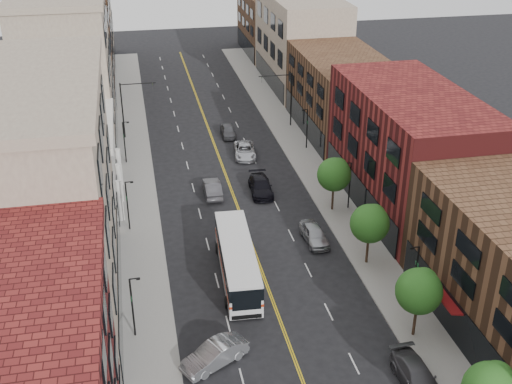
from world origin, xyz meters
TOP-DOWN VIEW (x-y plane):
  - sidewalk_left at (-10.00, 35.00)m, footprint 4.00×110.00m
  - sidewalk_right at (10.00, 35.00)m, footprint 4.00×110.00m
  - bldg_l_tanoffice at (-17.00, 13.00)m, footprint 10.00×22.00m
  - bldg_l_white at (-17.00, 31.00)m, footprint 10.00×14.00m
  - bldg_l_far_a at (-17.00, 48.00)m, footprint 10.00×20.00m
  - bldg_l_far_b at (-17.00, 68.00)m, footprint 10.00×20.00m
  - bldg_l_far_c at (-17.00, 86.00)m, footprint 10.00×16.00m
  - bldg_r_mid at (17.00, 24.00)m, footprint 10.00×22.00m
  - bldg_r_far_a at (17.00, 45.00)m, footprint 10.00×20.00m
  - bldg_r_far_b at (17.00, 66.00)m, footprint 10.00×22.00m
  - bldg_r_far_c at (17.00, 86.00)m, footprint 10.00×18.00m
  - tree_r_1 at (9.39, 4.07)m, footprint 3.40×3.40m
  - tree_r_2 at (9.39, 14.07)m, footprint 3.40×3.40m
  - tree_r_3 at (9.39, 24.07)m, footprint 3.40×3.40m
  - lamp_l_1 at (-10.95, 8.00)m, footprint 0.81×0.55m
  - lamp_l_2 at (-10.95, 24.00)m, footprint 0.81×0.55m
  - lamp_l_3 at (-10.95, 40.00)m, footprint 0.81×0.55m
  - lamp_r_1 at (10.95, 8.00)m, footprint 0.81×0.55m
  - lamp_r_2 at (10.95, 24.00)m, footprint 0.81×0.55m
  - lamp_r_3 at (10.95, 40.00)m, footprint 0.81×0.55m
  - signal_mast_left at (-10.27, 48.00)m, footprint 4.49×0.18m
  - signal_mast_right at (10.27, 48.00)m, footprint 4.49×0.18m
  - city_bus at (-2.21, 14.16)m, footprint 3.45×12.34m
  - car_angle_b at (-5.60, 3.92)m, footprint 5.20×3.93m
  - car_parked_mid at (7.40, -0.87)m, footprint 2.40×5.41m
  - car_parked_far at (5.80, 18.47)m, footprint 2.10×4.81m
  - car_lane_behind at (-2.16, 29.86)m, footprint 1.78×4.92m
  - car_lane_a at (2.97, 29.29)m, footprint 2.54×5.61m
  - car_lane_b at (3.09, 39.27)m, footprint 3.12×5.68m
  - car_lane_c at (2.14, 46.09)m, footprint 1.86×4.34m

SIDE VIEW (x-z plane):
  - sidewalk_left at x=-10.00m, z-range 0.00..0.15m
  - sidewalk_right at x=10.00m, z-range 0.00..0.15m
  - car_lane_c at x=2.14m, z-range 0.00..1.46m
  - car_lane_b at x=3.09m, z-range 0.00..1.51m
  - car_parked_mid at x=7.40m, z-range 0.00..1.54m
  - car_lane_a at x=2.97m, z-range 0.00..1.60m
  - car_lane_behind at x=-2.16m, z-range 0.00..1.61m
  - car_parked_far at x=5.80m, z-range 0.00..1.61m
  - car_angle_b at x=-5.60m, z-range 0.00..1.64m
  - city_bus at x=-2.21m, z-range 0.26..3.40m
  - lamp_l_1 at x=-10.95m, z-range 0.45..5.50m
  - lamp_l_2 at x=-10.95m, z-range 0.45..5.50m
  - lamp_l_3 at x=-10.95m, z-range 0.45..5.50m
  - lamp_r_1 at x=10.95m, z-range 0.45..5.50m
  - lamp_r_2 at x=10.95m, z-range 0.45..5.50m
  - lamp_r_3 at x=10.95m, z-range 0.45..5.50m
  - bldg_l_white at x=-17.00m, z-range 0.00..8.00m
  - tree_r_1 at x=9.39m, z-range 1.33..6.92m
  - tree_r_2 at x=9.39m, z-range 1.33..6.92m
  - tree_r_3 at x=9.39m, z-range 1.33..6.92m
  - signal_mast_left at x=-10.27m, z-range 1.05..8.25m
  - signal_mast_right at x=10.27m, z-range 1.05..8.25m
  - bldg_r_far_a at x=17.00m, z-range 0.00..10.00m
  - bldg_r_far_c at x=17.00m, z-range 0.00..11.00m
  - bldg_r_mid at x=17.00m, z-range 0.00..12.00m
  - bldg_r_far_b at x=17.00m, z-range 0.00..14.00m
  - bldg_l_far_b at x=-17.00m, z-range 0.00..15.00m
  - bldg_l_tanoffice at x=-17.00m, z-range 0.00..18.00m
  - bldg_l_far_a at x=-17.00m, z-range 0.00..18.00m
  - bldg_l_far_c at x=-17.00m, z-range 0.00..20.00m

